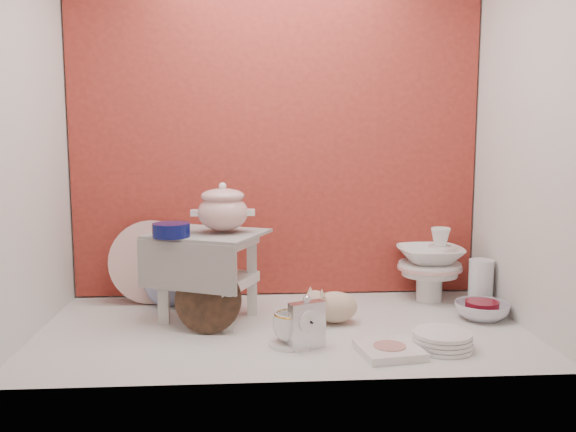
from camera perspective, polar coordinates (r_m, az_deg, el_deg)
name	(u,v)px	position (r m, az deg, el deg)	size (l,w,h in m)	color
ground	(283,328)	(2.29, -0.47, -10.57)	(1.80, 1.80, 0.00)	silver
niche_shell	(280,79)	(2.36, -0.77, 12.88)	(1.86, 1.03, 1.53)	#A8372A
step_stool	(209,276)	(2.37, -7.56, -5.66)	(0.40, 0.35, 0.34)	silver
soup_tureen	(223,207)	(2.31, -6.21, 0.81)	(0.23, 0.23, 0.19)	white
cobalt_bowl	(171,230)	(2.25, -11.04, -1.33)	(0.14, 0.14, 0.05)	#0A0F4C
floral_platter	(151,262)	(2.65, -12.86, -4.28)	(0.36, 0.10, 0.35)	white
blue_white_vase	(169,277)	(2.63, -11.23, -5.75)	(0.21, 0.21, 0.22)	white
lacquer_tray	(208,300)	(2.22, -7.59, -7.89)	(0.25, 0.08, 0.24)	black
mantel_clock	(307,322)	(2.05, 1.80, -10.07)	(0.12, 0.04, 0.18)	silver
plush_pig	(335,306)	(2.32, 4.45, -8.57)	(0.22, 0.15, 0.13)	#C6A98C
teacup_saucer	(292,343)	(2.11, 0.38, -11.95)	(0.16, 0.16, 0.01)	white
gold_rim_teacup	(292,327)	(2.09, 0.38, -10.47)	(0.13, 0.13, 0.10)	white
lattice_dish	(390,350)	(2.05, 9.62, -12.47)	(0.19, 0.19, 0.03)	white
dinner_plate_stack	(442,340)	(2.13, 14.43, -11.34)	(0.21, 0.21, 0.06)	white
crystal_bowl	(482,311)	(2.50, 17.94, -8.57)	(0.21, 0.21, 0.07)	silver
clear_glass_vase	(481,284)	(2.64, 17.84, -6.15)	(0.10, 0.10, 0.20)	silver
porcelain_tower	(430,264)	(2.69, 13.32, -4.46)	(0.28, 0.28, 0.32)	white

